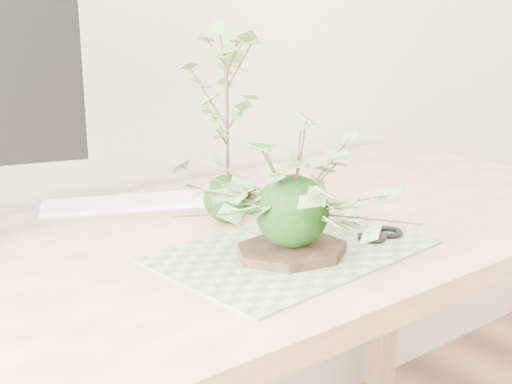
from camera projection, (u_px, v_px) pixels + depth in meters
desk at (232, 284)px, 1.23m from camera, size 1.60×0.70×0.74m
cutting_mat at (293, 251)px, 1.12m from camera, size 0.44×0.31×0.00m
stone_dish at (292, 250)px, 1.10m from camera, size 0.22×0.22×0.01m
ivy_kokedama at (293, 177)px, 1.07m from camera, size 0.41×0.41×0.23m
maple_kokedama at (226, 80)px, 1.20m from camera, size 0.20×0.20×0.36m
keyboard at (143, 204)px, 1.35m from camera, size 0.41×0.27×0.02m
scissors at (370, 230)px, 1.20m from camera, size 0.09×0.20×0.01m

